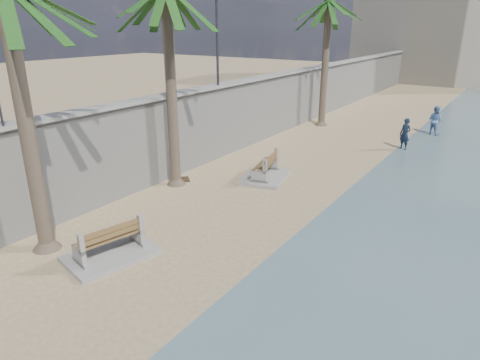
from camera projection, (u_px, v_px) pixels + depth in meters
The scene contains 12 objects.
ground_plane at pixel (88, 322), 9.70m from camera, with size 140.00×140.00×0.00m, color tan.
seawall at pixel (291, 100), 27.44m from camera, with size 0.45×70.00×3.50m, color gray.
wall_cap at pixel (292, 72), 26.83m from camera, with size 0.80×70.00×0.12m, color gray.
end_building at pixel (446, 18), 49.00m from camera, with size 18.00×12.00×14.00m, color #B7AA93.
bench_near at pixel (110, 243), 12.25m from camera, with size 2.21×2.79×1.03m.
bench_far at pixel (265, 168), 18.58m from camera, with size 2.30×2.87×1.05m.
palm_back at pixel (329, 3), 25.99m from camera, with size 5.00×5.00×8.58m.
streetlight at pixel (217, 17), 19.46m from camera, with size 0.28×0.28×5.12m.
person_a at pixel (405, 132), 22.71m from camera, with size 0.70×0.47×1.94m, color #121F33.
person_b at pixel (435, 119), 25.84m from camera, with size 0.94×0.73×1.95m, color #5377AC.
debris_c at pixel (183, 179), 18.55m from camera, with size 0.68×0.55×0.03m, color #382616.
debris_d at pixel (104, 239), 13.41m from camera, with size 0.44×0.35×0.03m, color #382616.
Camera 1 is at (7.32, -4.74, 6.35)m, focal length 32.00 mm.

